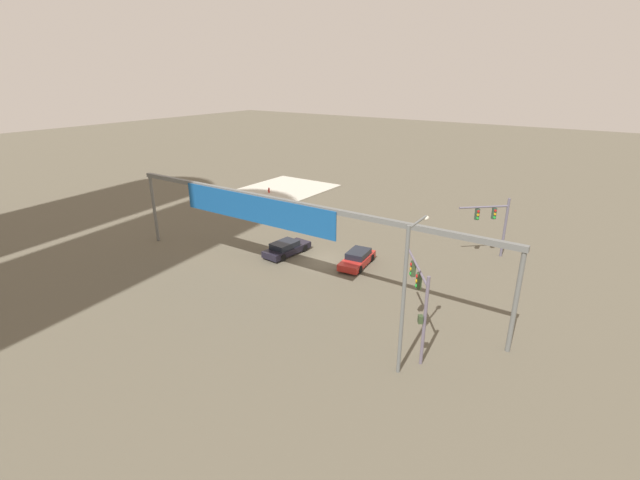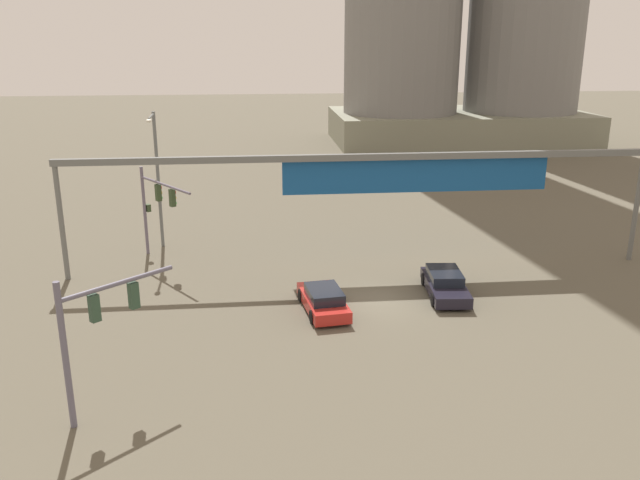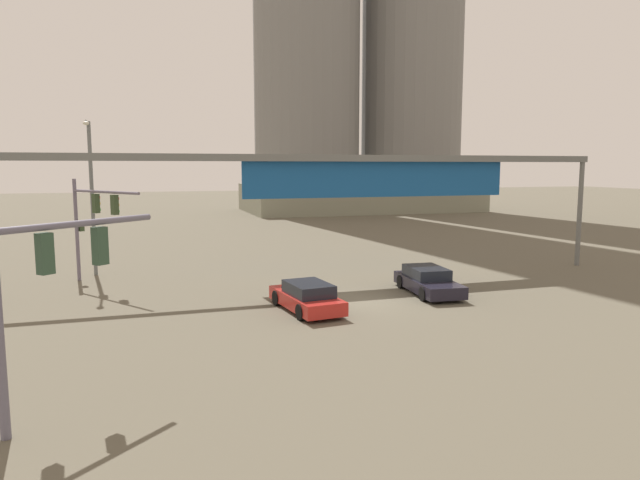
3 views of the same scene
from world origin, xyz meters
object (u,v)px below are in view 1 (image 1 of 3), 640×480
(traffic_signal_opposite_side, at_px, (419,292))
(fire_hydrant_on_curb, at_px, (269,190))
(sedan_car_approaching, at_px, (357,259))
(streetlamp_curved_arm, at_px, (406,289))
(traffic_signal_near_corner, at_px, (494,219))
(sedan_car_waiting_far, at_px, (286,248))

(traffic_signal_opposite_side, height_order, fire_hydrant_on_curb, traffic_signal_opposite_side)
(sedan_car_approaching, xyz_separation_m, fire_hydrant_on_curb, (21.25, -13.59, -0.09))
(streetlamp_curved_arm, bearing_deg, traffic_signal_opposite_side, 2.95)
(traffic_signal_opposite_side, height_order, streetlamp_curved_arm, streetlamp_curved_arm)
(sedan_car_approaching, distance_m, fire_hydrant_on_curb, 25.22)
(traffic_signal_near_corner, distance_m, fire_hydrant_on_curb, 30.49)
(traffic_signal_near_corner, xyz_separation_m, traffic_signal_opposite_side, (-0.09, 16.43, 0.16))
(sedan_car_waiting_far, bearing_deg, traffic_signal_opposite_side, -109.90)
(streetlamp_curved_arm, distance_m, sedan_car_approaching, 14.55)
(traffic_signal_opposite_side, relative_size, fire_hydrant_on_curb, 7.45)
(sedan_car_waiting_far, xyz_separation_m, fire_hydrant_on_curb, (14.91, -15.08, -0.09))
(traffic_signal_near_corner, height_order, fire_hydrant_on_curb, traffic_signal_near_corner)
(sedan_car_approaching, bearing_deg, traffic_signal_opposite_side, 38.76)
(traffic_signal_near_corner, relative_size, traffic_signal_opposite_side, 0.99)
(traffic_signal_near_corner, bearing_deg, fire_hydrant_on_curb, -52.67)
(traffic_signal_opposite_side, bearing_deg, streetlamp_curved_arm, 149.83)
(traffic_signal_near_corner, height_order, sedan_car_waiting_far, traffic_signal_near_corner)
(streetlamp_curved_arm, height_order, sedan_car_approaching, streetlamp_curved_arm)
(streetlamp_curved_arm, xyz_separation_m, fire_hydrant_on_curb, (30.11, -24.32, -4.34))
(streetlamp_curved_arm, xyz_separation_m, sedan_car_waiting_far, (15.20, -9.25, -4.25))
(sedan_car_waiting_far, bearing_deg, traffic_signal_near_corner, -52.66)
(traffic_signal_near_corner, bearing_deg, sedan_car_approaching, 1.00)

